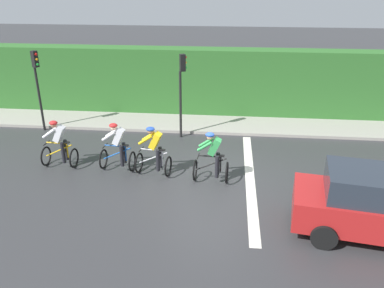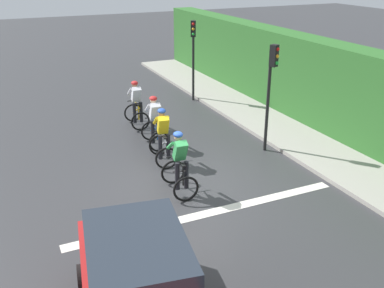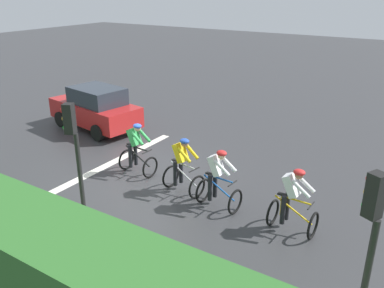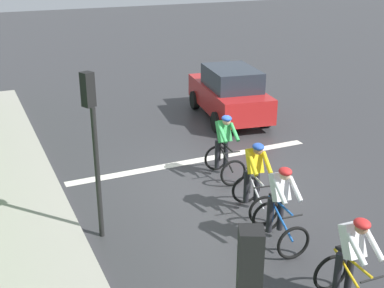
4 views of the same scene
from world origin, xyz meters
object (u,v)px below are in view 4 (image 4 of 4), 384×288
(cyclist_mid, at_px, (255,180))
(cyclist_fourth, at_px, (224,148))
(cyclist_lead, at_px, (352,265))
(cyclist_second, at_px, (280,207))
(car_red, at_px, (229,93))
(traffic_light_near_crossing, at_px, (92,131))

(cyclist_mid, bearing_deg, cyclist_fourth, -98.39)
(cyclist_lead, xyz_separation_m, cyclist_mid, (-0.25, -3.30, 0.00))
(cyclist_second, bearing_deg, cyclist_mid, -99.36)
(cyclist_fourth, bearing_deg, cyclist_mid, 81.61)
(cyclist_lead, xyz_separation_m, cyclist_fourth, (-0.53, -5.21, 0.00))
(cyclist_second, height_order, car_red, car_red)
(traffic_light_near_crossing, bearing_deg, cyclist_second, 150.01)
(cyclist_mid, distance_m, car_red, 6.64)
(cyclist_lead, xyz_separation_m, cyclist_second, (-0.04, -2.04, 0.00))
(cyclist_lead, distance_m, cyclist_second, 2.04)
(cyclist_lead, bearing_deg, car_red, -107.45)
(cyclist_lead, height_order, traffic_light_near_crossing, traffic_light_near_crossing)
(car_red, xyz_separation_m, traffic_light_near_crossing, (5.98, 5.55, 1.35))
(cyclist_second, xyz_separation_m, cyclist_mid, (-0.21, -1.26, 0.00))
(traffic_light_near_crossing, bearing_deg, car_red, -137.13)
(cyclist_lead, relative_size, cyclist_fourth, 1.00)
(car_red, relative_size, traffic_light_near_crossing, 1.29)
(cyclist_second, bearing_deg, cyclist_lead, 88.84)
(cyclist_mid, bearing_deg, cyclist_lead, 85.68)
(cyclist_mid, height_order, traffic_light_near_crossing, traffic_light_near_crossing)
(cyclist_second, distance_m, car_red, 7.89)
(cyclist_lead, distance_m, traffic_light_near_crossing, 5.08)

